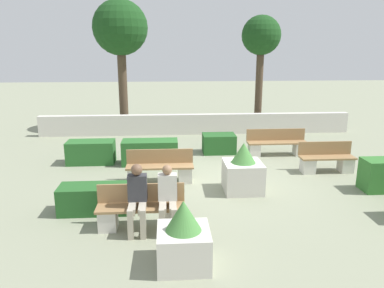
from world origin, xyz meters
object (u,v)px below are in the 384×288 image
at_px(planter_corner_left, 243,171).
at_px(tree_center_left, 261,39).
at_px(planter_corner_right, 184,239).
at_px(bench_back, 160,170).
at_px(bench_front, 141,212).
at_px(person_seated_man, 137,195).
at_px(bench_right_side, 327,161).
at_px(person_seated_woman, 168,195).
at_px(bench_left_side, 277,145).
at_px(tree_leftmost, 120,30).

bearing_deg(planter_corner_left, tree_center_left, 73.77).
relative_size(planter_corner_left, planter_corner_right, 1.09).
relative_size(bench_back, tree_center_left, 0.37).
distance_m(bench_front, tree_center_left, 11.11).
height_order(person_seated_man, planter_corner_right, person_seated_man).
height_order(planter_corner_left, planter_corner_right, planter_corner_left).
relative_size(bench_back, planter_corner_right, 1.56).
height_order(bench_front, person_seated_man, person_seated_man).
bearing_deg(bench_right_side, bench_front, -151.77).
xyz_separation_m(bench_back, planter_corner_right, (0.46, -4.07, 0.15)).
height_order(person_seated_woman, tree_center_left, tree_center_left).
bearing_deg(bench_left_side, tree_leftmost, 152.07).
bearing_deg(tree_leftmost, bench_left_side, -38.68).
relative_size(bench_front, planter_corner_left, 1.41).
xyz_separation_m(person_seated_man, tree_leftmost, (-1.28, 9.62, 3.50)).
bearing_deg(bench_right_side, planter_corner_left, -157.45).
bearing_deg(person_seated_woman, planter_corner_right, -78.76).
height_order(person_seated_man, person_seated_woman, person_seated_man).
distance_m(bench_front, bench_back, 2.66).
bearing_deg(bench_right_side, person_seated_man, -150.95).
relative_size(bench_left_side, person_seated_woman, 1.51).
height_order(bench_front, planter_corner_right, planter_corner_right).
bearing_deg(planter_corner_left, planter_corner_right, -117.01).
xyz_separation_m(bench_front, planter_corner_left, (2.47, 1.84, 0.19)).
height_order(bench_back, planter_corner_right, planter_corner_right).
bearing_deg(tree_center_left, person_seated_woman, -113.34).
relative_size(bench_front, bench_left_side, 0.88).
xyz_separation_m(bench_front, bench_back, (0.35, 2.64, 0.00)).
height_order(bench_front, person_seated_woman, person_seated_woman).
relative_size(bench_left_side, bench_back, 1.11).
height_order(bench_right_side, tree_leftmost, tree_leftmost).
relative_size(tree_leftmost, tree_center_left, 1.12).
distance_m(planter_corner_left, planter_corner_right, 3.67).
xyz_separation_m(bench_left_side, planter_corner_left, (-1.81, -3.15, 0.18)).
bearing_deg(bench_front, person_seated_woman, -14.48).
distance_m(bench_front, person_seated_woman, 0.70).
relative_size(bench_front, person_seated_woman, 1.34).
height_order(bench_front, tree_center_left, tree_center_left).
relative_size(bench_front, bench_right_side, 1.12).
height_order(bench_front, bench_back, same).
distance_m(bench_front, bench_right_side, 6.12).
bearing_deg(bench_back, tree_leftmost, 101.30).
bearing_deg(tree_leftmost, person_seated_woman, -78.97).
bearing_deg(planter_corner_left, person_seated_man, -141.86).
relative_size(bench_right_side, bench_back, 0.88).
height_order(person_seated_woman, planter_corner_right, person_seated_woman).
bearing_deg(bench_front, tree_center_left, 63.62).
bearing_deg(planter_corner_left, bench_left_side, 60.14).
xyz_separation_m(bench_back, person_seated_man, (-0.40, -2.78, 0.43)).
xyz_separation_m(bench_left_side, planter_corner_right, (-3.47, -6.42, 0.14)).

